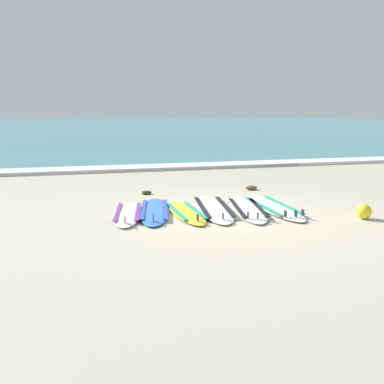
{
  "coord_description": "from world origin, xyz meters",
  "views": [
    {
      "loc": [
        -2.66,
        -7.75,
        2.02
      ],
      "look_at": [
        -0.33,
        1.19,
        0.25
      ],
      "focal_mm": 41.71,
      "sensor_mm": 36.0,
      "label": 1
    }
  ],
  "objects_px": {
    "surfboard_1": "(154,211)",
    "surfboard_2": "(186,212)",
    "surfboard_4": "(248,209)",
    "surfboard_0": "(128,213)",
    "beach_ball": "(364,212)",
    "surfboard_3": "(213,208)",
    "surfboard_5": "(273,207)"
  },
  "relations": [
    {
      "from": "surfboard_2",
      "to": "surfboard_4",
      "type": "height_order",
      "value": "same"
    },
    {
      "from": "surfboard_1",
      "to": "surfboard_5",
      "type": "relative_size",
      "value": 0.96
    },
    {
      "from": "beach_ball",
      "to": "surfboard_4",
      "type": "bearing_deg",
      "value": 147.49
    },
    {
      "from": "surfboard_3",
      "to": "surfboard_5",
      "type": "bearing_deg",
      "value": -9.43
    },
    {
      "from": "surfboard_3",
      "to": "beach_ball",
      "type": "relative_size",
      "value": 9.5
    },
    {
      "from": "surfboard_2",
      "to": "beach_ball",
      "type": "xyz_separation_m",
      "value": [
        3.06,
        -1.19,
        0.1
      ]
    },
    {
      "from": "surfboard_2",
      "to": "surfboard_3",
      "type": "relative_size",
      "value": 0.79
    },
    {
      "from": "surfboard_4",
      "to": "surfboard_1",
      "type": "bearing_deg",
      "value": 170.67
    },
    {
      "from": "surfboard_1",
      "to": "surfboard_3",
      "type": "distance_m",
      "value": 1.18
    },
    {
      "from": "surfboard_1",
      "to": "surfboard_4",
      "type": "relative_size",
      "value": 0.99
    },
    {
      "from": "surfboard_1",
      "to": "surfboard_2",
      "type": "xyz_separation_m",
      "value": [
        0.56,
        -0.26,
        0.0
      ]
    },
    {
      "from": "surfboard_3",
      "to": "surfboard_0",
      "type": "bearing_deg",
      "value": -179.49
    },
    {
      "from": "surfboard_4",
      "to": "beach_ball",
      "type": "bearing_deg",
      "value": -32.51
    },
    {
      "from": "surfboard_3",
      "to": "surfboard_5",
      "type": "height_order",
      "value": "same"
    },
    {
      "from": "surfboard_1",
      "to": "surfboard_5",
      "type": "bearing_deg",
      "value": -6.29
    },
    {
      "from": "surfboard_5",
      "to": "beach_ball",
      "type": "relative_size",
      "value": 9.02
    },
    {
      "from": "surfboard_5",
      "to": "surfboard_2",
      "type": "bearing_deg",
      "value": 179.97
    },
    {
      "from": "surfboard_1",
      "to": "beach_ball",
      "type": "distance_m",
      "value": 3.9
    },
    {
      "from": "surfboard_2",
      "to": "beach_ball",
      "type": "relative_size",
      "value": 7.5
    },
    {
      "from": "surfboard_2",
      "to": "beach_ball",
      "type": "distance_m",
      "value": 3.29
    },
    {
      "from": "beach_ball",
      "to": "surfboard_3",
      "type": "bearing_deg",
      "value": 150.42
    },
    {
      "from": "surfboard_3",
      "to": "surfboard_4",
      "type": "xyz_separation_m",
      "value": [
        0.63,
        -0.23,
        0.0
      ]
    },
    {
      "from": "surfboard_3",
      "to": "beach_ball",
      "type": "xyz_separation_m",
      "value": [
        2.44,
        -1.39,
        0.1
      ]
    },
    {
      "from": "surfboard_3",
      "to": "beach_ball",
      "type": "bearing_deg",
      "value": -29.58
    },
    {
      "from": "surfboard_0",
      "to": "surfboard_2",
      "type": "relative_size",
      "value": 1.03
    },
    {
      "from": "surfboard_1",
      "to": "surfboard_2",
      "type": "bearing_deg",
      "value": -24.87
    },
    {
      "from": "surfboard_2",
      "to": "surfboard_5",
      "type": "xyz_separation_m",
      "value": [
        1.8,
        -0.0,
        0.0
      ]
    },
    {
      "from": "surfboard_1",
      "to": "surfboard_4",
      "type": "bearing_deg",
      "value": -9.33
    },
    {
      "from": "surfboard_0",
      "to": "surfboard_4",
      "type": "height_order",
      "value": "same"
    },
    {
      "from": "surfboard_0",
      "to": "beach_ball",
      "type": "distance_m",
      "value": 4.37
    },
    {
      "from": "surfboard_0",
      "to": "surfboard_4",
      "type": "xyz_separation_m",
      "value": [
        2.33,
        -0.22,
        0.0
      ]
    },
    {
      "from": "beach_ball",
      "to": "surfboard_5",
      "type": "bearing_deg",
      "value": 136.58
    }
  ]
}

